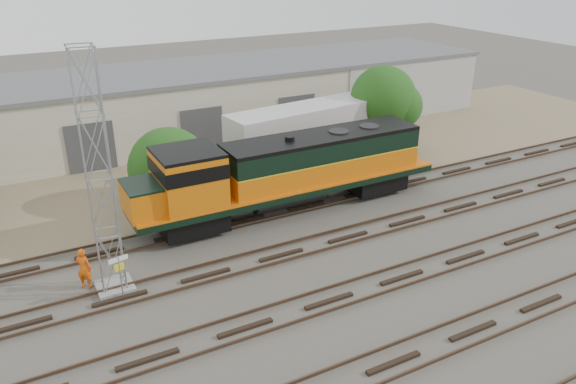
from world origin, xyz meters
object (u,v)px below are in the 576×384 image
locomotive (285,171)px  signal_tower (100,181)px  worker (84,268)px  semi_trailer (325,125)px

locomotive → signal_tower: size_ratio=1.71×
locomotive → worker: 12.08m
locomotive → signal_tower: (-10.56, -3.46, 2.73)m
locomotive → semi_trailer: (6.40, 5.97, 0.21)m
locomotive → signal_tower: 11.44m
signal_tower → semi_trailer: (16.96, 9.43, -2.52)m
locomotive → signal_tower: bearing=-161.9°
worker → semi_trailer: semi_trailer is taller
signal_tower → worker: (-1.11, 0.72, -4.27)m
semi_trailer → signal_tower: bearing=-157.8°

